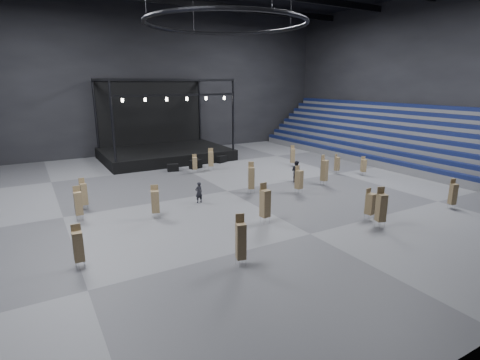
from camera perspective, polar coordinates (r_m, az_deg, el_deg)
floor at (r=31.13m, az=-1.93°, el=-1.70°), size 50.00×50.00×0.00m
wall_back at (r=49.41m, az=-13.97°, el=14.53°), size 50.00×0.20×18.00m
wall_right at (r=47.10m, az=26.73°, el=13.45°), size 0.20×42.00×18.00m
bleachers_right at (r=45.94m, az=24.26°, el=4.57°), size 7.20×40.00×6.40m
stage at (r=45.45m, az=-11.68°, el=5.11°), size 14.00×10.00×9.20m
truss_ring at (r=30.17m, az=-2.16°, el=22.73°), size 12.30×12.30×5.15m
flight_case_left at (r=38.57m, az=-10.18°, el=1.87°), size 1.22×0.81×0.75m
flight_case_mid at (r=39.57m, az=-6.77°, el=2.43°), size 1.48×1.07×0.89m
flight_case_right at (r=42.18m, az=-2.83°, el=3.21°), size 1.33×0.99×0.80m
chair_stack_0 at (r=40.61m, az=8.02°, el=3.73°), size 0.57×0.57×2.24m
chair_stack_1 at (r=25.77m, az=19.23°, el=-3.37°), size 0.59×0.59×2.14m
chair_stack_2 at (r=38.41m, az=-4.47°, el=3.28°), size 0.68×0.68×2.26m
chair_stack_3 at (r=24.68m, az=20.71°, el=-3.86°), size 0.63×0.63×2.58m
chair_stack_4 at (r=25.27m, az=-12.80°, el=-3.13°), size 0.64×0.64×2.26m
chair_stack_5 at (r=37.46m, az=-6.91°, el=2.60°), size 0.54×0.54×1.86m
chair_stack_6 at (r=23.81m, az=3.83°, el=-3.47°), size 0.58×0.58×2.64m
chair_stack_7 at (r=28.64m, az=-22.74°, el=-1.91°), size 0.49×0.49×2.27m
chair_stack_8 at (r=30.20m, az=1.73°, el=0.39°), size 0.62×0.62×2.60m
chair_stack_9 at (r=33.38m, az=12.72°, el=1.51°), size 0.63×0.63×2.69m
chair_stack_10 at (r=19.82m, az=-23.45°, el=-9.18°), size 0.47×0.47×2.22m
chair_stack_11 at (r=30.51m, az=8.97°, el=0.14°), size 0.60×0.60×2.28m
chair_stack_12 at (r=26.48m, az=-23.43°, el=-3.20°), size 0.48×0.48×2.29m
chair_stack_13 at (r=30.54m, az=29.71°, el=-1.79°), size 0.54×0.54×2.20m
chair_stack_14 at (r=38.10m, az=18.30°, el=2.14°), size 0.56×0.56×1.83m
chair_stack_15 at (r=18.39m, az=0.12°, el=-9.16°), size 0.57×0.57×2.65m
chair_stack_16 at (r=37.96m, az=14.56°, el=2.45°), size 0.51×0.51×1.97m
man_center at (r=28.09m, az=-6.29°, el=-1.90°), size 0.62×0.45×1.60m
crew_member at (r=34.20m, az=8.54°, el=1.32°), size 0.99×1.12×1.94m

